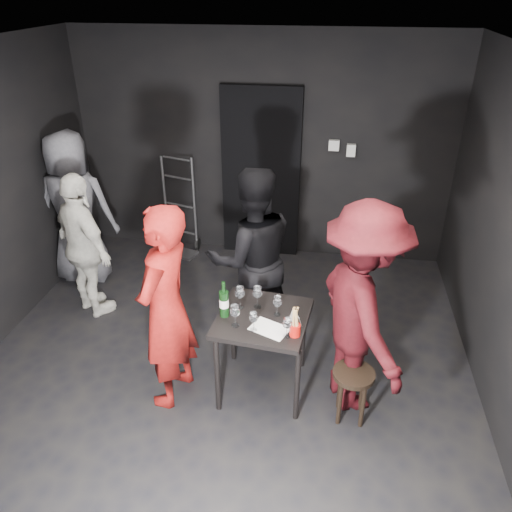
% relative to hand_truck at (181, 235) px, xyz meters
% --- Properties ---
extents(floor, '(4.50, 5.00, 0.02)m').
position_rel_hand_truck_xyz_m(floor, '(1.01, -2.27, -0.23)').
color(floor, black).
rests_on(floor, ground).
extents(ceiling, '(4.50, 5.00, 0.02)m').
position_rel_hand_truck_xyz_m(ceiling, '(1.01, -2.27, 2.47)').
color(ceiling, silver).
rests_on(ceiling, ground).
extents(wall_back, '(4.50, 0.04, 2.70)m').
position_rel_hand_truck_xyz_m(wall_back, '(1.01, 0.23, 1.12)').
color(wall_back, black).
rests_on(wall_back, ground).
extents(doorway, '(0.95, 0.10, 2.10)m').
position_rel_hand_truck_xyz_m(doorway, '(1.01, 0.17, 0.82)').
color(doorway, black).
rests_on(doorway, ground).
extents(wallbox_upper, '(0.12, 0.06, 0.12)m').
position_rel_hand_truck_xyz_m(wallbox_upper, '(1.86, 0.18, 1.22)').
color(wallbox_upper, '#B7B7B2').
rests_on(wallbox_upper, wall_back).
extents(wallbox_lower, '(0.10, 0.06, 0.14)m').
position_rel_hand_truck_xyz_m(wallbox_lower, '(2.06, 0.18, 1.17)').
color(wallbox_lower, '#B7B7B2').
rests_on(wallbox_lower, wall_back).
extents(hand_truck, '(0.42, 0.35, 1.26)m').
position_rel_hand_truck_xyz_m(hand_truck, '(0.00, 0.00, 0.00)').
color(hand_truck, '#B2B2B7').
rests_on(hand_truck, floor).
extents(tasting_table, '(0.72, 0.72, 0.75)m').
position_rel_hand_truck_xyz_m(tasting_table, '(1.40, -2.29, 0.42)').
color(tasting_table, black).
rests_on(tasting_table, floor).
extents(stool, '(0.33, 0.33, 0.47)m').
position_rel_hand_truck_xyz_m(stool, '(2.15, -2.53, 0.14)').
color(stool, black).
rests_on(stool, floor).
extents(server_red, '(0.61, 0.82, 2.05)m').
position_rel_hand_truck_xyz_m(server_red, '(0.66, -2.49, 0.80)').
color(server_red, maroon).
rests_on(server_red, floor).
extents(woman_black, '(1.13, 0.89, 2.06)m').
position_rel_hand_truck_xyz_m(woman_black, '(1.20, -1.59, 0.80)').
color(woman_black, black).
rests_on(woman_black, floor).
extents(man_maroon, '(1.15, 1.53, 2.15)m').
position_rel_hand_truck_xyz_m(man_maroon, '(2.17, -2.30, 0.85)').
color(man_maroon, '#38090E').
rests_on(man_maroon, floor).
extents(bystander_cream, '(1.02, 0.91, 1.60)m').
position_rel_hand_truck_xyz_m(bystander_cream, '(-0.54, -1.44, 0.57)').
color(bystander_cream, white).
rests_on(bystander_cream, floor).
extents(bystander_grey, '(1.06, 0.64, 2.08)m').
position_rel_hand_truck_xyz_m(bystander_grey, '(-0.93, -0.81, 0.81)').
color(bystander_grey, '#53535A').
rests_on(bystander_grey, floor).
extents(tasting_mat, '(0.35, 0.29, 0.00)m').
position_rel_hand_truck_xyz_m(tasting_mat, '(1.48, -2.45, 0.53)').
color(tasting_mat, white).
rests_on(tasting_mat, tasting_table).
extents(wine_glass_a, '(0.10, 0.10, 0.21)m').
position_rel_hand_truck_xyz_m(wine_glass_a, '(1.21, -2.45, 0.63)').
color(wine_glass_a, white).
rests_on(wine_glass_a, tasting_table).
extents(wine_glass_b, '(0.11, 0.11, 0.22)m').
position_rel_hand_truck_xyz_m(wine_glass_b, '(1.20, -2.20, 0.63)').
color(wine_glass_b, white).
rests_on(wine_glass_b, tasting_table).
extents(wine_glass_c, '(0.10, 0.10, 0.22)m').
position_rel_hand_truck_xyz_m(wine_glass_c, '(1.34, -2.17, 0.63)').
color(wine_glass_c, white).
rests_on(wine_glass_c, tasting_table).
extents(wine_glass_d, '(0.08, 0.08, 0.18)m').
position_rel_hand_truck_xyz_m(wine_glass_d, '(1.36, -2.48, 0.61)').
color(wine_glass_d, white).
rests_on(wine_glass_d, tasting_table).
extents(wine_glass_e, '(0.08, 0.08, 0.18)m').
position_rel_hand_truck_xyz_m(wine_glass_e, '(1.62, -2.52, 0.61)').
color(wine_glass_e, white).
rests_on(wine_glass_e, tasting_table).
extents(wine_glass_f, '(0.08, 0.08, 0.19)m').
position_rel_hand_truck_xyz_m(wine_glass_f, '(1.51, -2.26, 0.62)').
color(wine_glass_f, white).
rests_on(wine_glass_f, tasting_table).
extents(wine_bottle, '(0.08, 0.08, 0.32)m').
position_rel_hand_truck_xyz_m(wine_bottle, '(1.09, -2.33, 0.64)').
color(wine_bottle, black).
rests_on(wine_bottle, tasting_table).
extents(breadstick_cup, '(0.09, 0.09, 0.27)m').
position_rel_hand_truck_xyz_m(breadstick_cup, '(1.68, -2.50, 0.64)').
color(breadstick_cup, '#B4110B').
rests_on(breadstick_cup, tasting_table).
extents(reserved_card, '(0.11, 0.14, 0.09)m').
position_rel_hand_truck_xyz_m(reserved_card, '(1.66, -2.32, 0.57)').
color(reserved_card, white).
rests_on(reserved_card, tasting_table).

